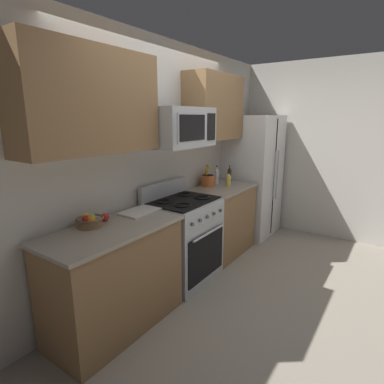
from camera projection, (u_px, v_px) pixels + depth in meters
ground_plane at (238, 297)px, 3.16m from camera, size 16.00×16.00×0.00m
wall_back at (156, 162)px, 3.43m from camera, size 8.00×0.10×2.60m
counter_left at (115, 278)px, 2.63m from camera, size 1.20×0.59×0.91m
range_oven at (183, 239)px, 3.42m from camera, size 0.76×0.64×1.09m
counter_right at (222, 220)px, 4.13m from camera, size 0.97×0.59×0.91m
refrigerator at (253, 176)px, 4.76m from camera, size 0.85×0.71×1.81m
wall_right at (309, 150)px, 4.72m from camera, size 0.10×8.00×2.60m
microwave at (180, 127)px, 3.15m from camera, size 0.77×0.44×0.40m
upper_cabinets_left at (90, 102)px, 2.37m from camera, size 1.19×0.34×0.79m
upper_cabinets_right at (214, 108)px, 3.87m from camera, size 0.96×0.34×0.79m
utensil_crock at (208, 180)px, 4.04m from camera, size 0.18×0.18×0.28m
fruit_basket at (90, 221)px, 2.54m from camera, size 0.22×0.22×0.11m
apple_loose at (105, 217)px, 2.68m from camera, size 0.07×0.07×0.07m
cutting_board at (140, 211)px, 2.94m from camera, size 0.38×0.25×0.02m
bottle_vinegar at (217, 175)px, 4.17m from camera, size 0.05×0.05×0.25m
bottle_oil at (228, 180)px, 4.03m from camera, size 0.06×0.06×0.19m
bottle_soy at (229, 174)px, 4.35m from camera, size 0.05×0.05×0.22m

